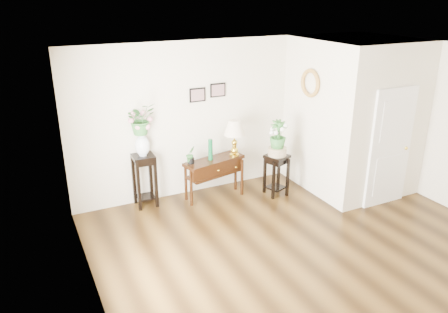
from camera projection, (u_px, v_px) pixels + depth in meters
floor at (314, 253)px, 6.35m from camera, size 6.00×5.50×0.02m
ceiling at (331, 58)px, 5.36m from camera, size 6.00×5.50×0.02m
wall_back at (230, 115)px, 8.16m from camera, size 6.00×0.02×2.80m
wall_left at (94, 210)px, 4.62m from camera, size 0.02×5.50×2.80m
partition at (352, 114)px, 8.21m from camera, size 1.80×1.95×2.80m
door at (390, 148)px, 7.49m from camera, size 0.90×0.05×2.10m
art_print_left at (197, 95)px, 7.72m from camera, size 0.30×0.02×0.25m
art_print_right at (218, 90)px, 7.86m from camera, size 0.30×0.02×0.25m
wall_ornament at (310, 83)px, 7.69m from camera, size 0.07×0.51×0.51m
console_table at (214, 178)px, 7.95m from camera, size 1.19×0.61×0.75m
table_lamp at (234, 137)px, 7.86m from camera, size 0.45×0.45×0.68m
green_vase at (210, 151)px, 7.73m from camera, size 0.10×0.10×0.38m
potted_plant at (191, 155)px, 7.58m from camera, size 0.18×0.16×0.29m
plant_stand_a at (145, 181)px, 7.62m from camera, size 0.38×0.38×0.94m
porcelain_vase at (142, 143)px, 7.37m from camera, size 0.32×0.32×0.43m
lily_arrangement at (140, 118)px, 7.22m from camera, size 0.57×0.53×0.53m
plant_stand_b at (276, 175)px, 8.07m from camera, size 0.47×0.47×0.78m
ceramic_bowl at (277, 151)px, 7.90m from camera, size 0.36×0.36×0.15m
narcissus at (278, 135)px, 7.79m from camera, size 0.36×0.36×0.54m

